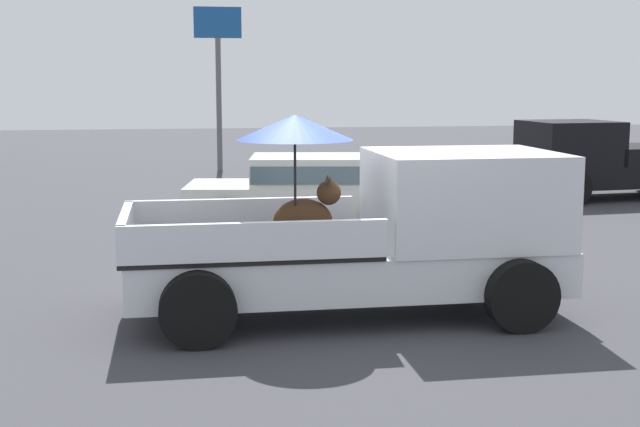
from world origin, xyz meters
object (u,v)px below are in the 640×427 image
motel_sign (218,56)px  pickup_truck_main (385,232)px  pickup_truck_red (607,161)px  parked_sedan_near (305,187)px

motel_sign → pickup_truck_main: bearing=-86.4°
pickup_truck_red → motel_sign: motel_sign is taller
pickup_truck_red → parked_sedan_near: size_ratio=1.09×
pickup_truck_red → parked_sedan_near: (-7.50, -2.80, -0.13)m
pickup_truck_main → motel_sign: motel_sign is taller
pickup_truck_main → pickup_truck_red: size_ratio=1.02×
pickup_truck_main → motel_sign: bearing=93.5°
parked_sedan_near → motel_sign: bearing=-75.1°
motel_sign → parked_sedan_near: bearing=-84.3°
pickup_truck_main → pickup_truck_red: (7.49, 9.04, -0.10)m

